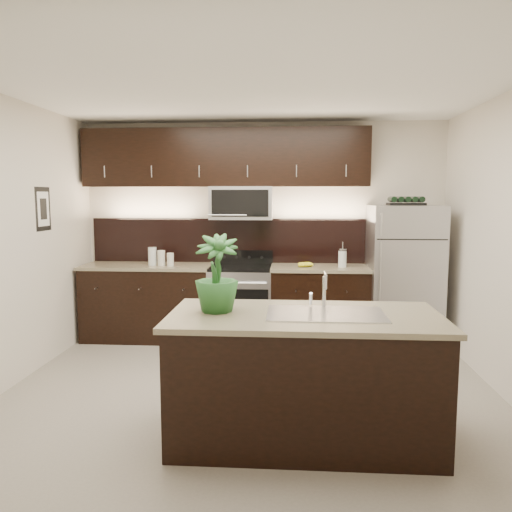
# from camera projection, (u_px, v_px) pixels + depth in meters

# --- Properties ---
(ground) EXTENTS (4.50, 4.50, 0.00)m
(ground) POSITION_uv_depth(u_px,v_px,m) (250.00, 394.00, 4.52)
(ground) COLOR gray
(ground) RESTS_ON ground
(room_walls) EXTENTS (4.52, 4.02, 2.71)m
(room_walls) POSITION_uv_depth(u_px,v_px,m) (237.00, 206.00, 4.29)
(room_walls) COLOR beige
(room_walls) RESTS_ON ground
(counter_run) EXTENTS (3.51, 0.65, 0.94)m
(counter_run) POSITION_uv_depth(u_px,v_px,m) (225.00, 303.00, 6.17)
(counter_run) COLOR black
(counter_run) RESTS_ON ground
(upper_fixtures) EXTENTS (3.49, 0.40, 1.66)m
(upper_fixtures) POSITION_uv_depth(u_px,v_px,m) (227.00, 167.00, 6.12)
(upper_fixtures) COLOR black
(upper_fixtures) RESTS_ON counter_run
(island) EXTENTS (1.96, 0.96, 0.94)m
(island) POSITION_uv_depth(u_px,v_px,m) (304.00, 376.00, 3.65)
(island) COLOR black
(island) RESTS_ON ground
(sink_faucet) EXTENTS (0.84, 0.50, 0.28)m
(sink_faucet) POSITION_uv_depth(u_px,v_px,m) (326.00, 312.00, 3.59)
(sink_faucet) COLOR silver
(sink_faucet) RESTS_ON island
(refrigerator) EXTENTS (0.81, 0.73, 1.68)m
(refrigerator) POSITION_uv_depth(u_px,v_px,m) (403.00, 276.00, 5.92)
(refrigerator) COLOR #B2B2B7
(refrigerator) RESTS_ON ground
(wine_rack) EXTENTS (0.41, 0.26, 0.10)m
(wine_rack) POSITION_uv_depth(u_px,v_px,m) (406.00, 201.00, 5.81)
(wine_rack) COLOR black
(wine_rack) RESTS_ON refrigerator
(plant) EXTENTS (0.36, 0.36, 0.57)m
(plant) POSITION_uv_depth(u_px,v_px,m) (217.00, 273.00, 3.64)
(plant) COLOR #245B25
(plant) RESTS_ON island
(canisters) EXTENTS (0.33, 0.14, 0.22)m
(canisters) POSITION_uv_depth(u_px,v_px,m) (159.00, 258.00, 6.09)
(canisters) COLOR silver
(canisters) RESTS_ON counter_run
(french_press) EXTENTS (0.10, 0.10, 0.29)m
(french_press) POSITION_uv_depth(u_px,v_px,m) (342.00, 258.00, 5.95)
(french_press) COLOR silver
(french_press) RESTS_ON counter_run
(bananas) EXTENTS (0.24, 0.22, 0.06)m
(bananas) POSITION_uv_depth(u_px,v_px,m) (300.00, 264.00, 5.97)
(bananas) COLOR yellow
(bananas) RESTS_ON counter_run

